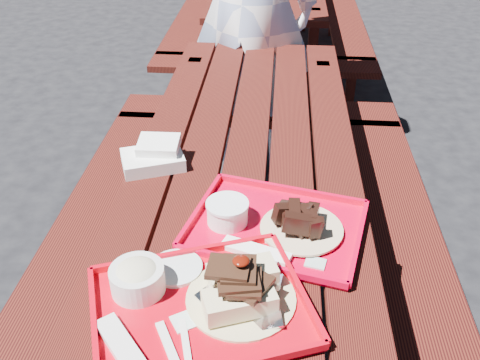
{
  "coord_description": "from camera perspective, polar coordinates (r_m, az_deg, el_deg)",
  "views": [
    {
      "loc": [
        0.1,
        -1.42,
        1.67
      ],
      "look_at": [
        0.0,
        -0.15,
        0.82
      ],
      "focal_mm": 40.0,
      "sensor_mm": 36.0,
      "label": 1
    }
  ],
  "objects": [
    {
      "name": "far_tray",
      "position": [
        1.45,
        3.48,
        -4.76
      ],
      "size": [
        0.52,
        0.45,
        0.08
      ],
      "color": "red",
      "rests_on": "picnic_table_near"
    },
    {
      "name": "picnic_table_near",
      "position": [
        1.81,
        0.37,
        -4.23
      ],
      "size": [
        1.41,
        2.4,
        0.75
      ],
      "color": "#49160E",
      "rests_on": "ground"
    },
    {
      "name": "white_cloth",
      "position": [
        1.74,
        -9.11,
        2.56
      ],
      "size": [
        0.23,
        0.2,
        0.08
      ],
      "color": "white",
      "rests_on": "picnic_table_near"
    },
    {
      "name": "ground",
      "position": [
        2.2,
        0.32,
        -15.85
      ],
      "size": [
        60.0,
        60.0,
        0.0
      ],
      "primitive_type": "plane",
      "color": "black",
      "rests_on": "ground"
    },
    {
      "name": "near_tray",
      "position": [
        1.24,
        -4.53,
        -11.94
      ],
      "size": [
        0.57,
        0.51,
        0.15
      ],
      "color": "red",
      "rests_on": "picnic_table_near"
    }
  ]
}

